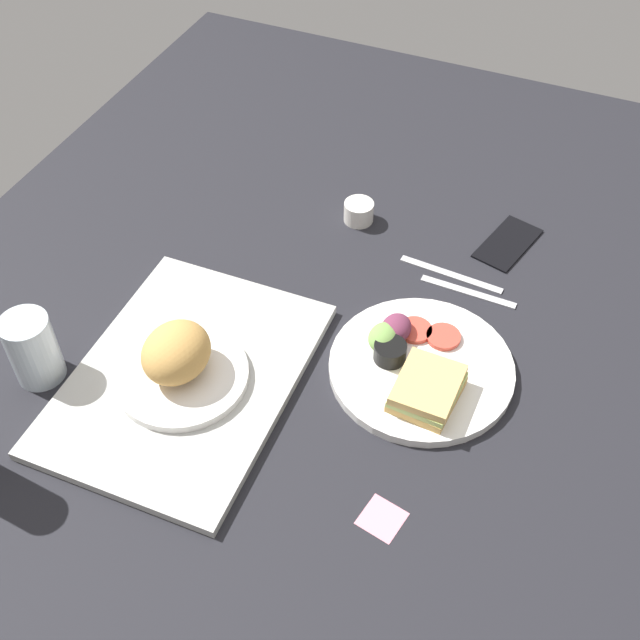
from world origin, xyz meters
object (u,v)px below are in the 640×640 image
object	(u,v)px
knife	(451,274)
cell_phone	(508,243)
fork	(468,291)
serving_tray	(186,377)
plate_with_salad	(418,366)
espresso_cup	(359,212)
bread_plate_near	(178,361)
sticky_note	(382,518)
drinking_glass	(33,349)

from	to	relation	value
knife	cell_phone	world-z (taller)	cell_phone
fork	cell_phone	xyz separation A→B (cm)	(15.01, -3.20, 0.15)
serving_tray	plate_with_salad	size ratio (longest dim) A/B	1.54
espresso_cup	knife	xyz separation A→B (cm)	(-7.58, -20.60, -1.75)
plate_with_salad	fork	size ratio (longest dim) A/B	1.72
serving_tray	bread_plate_near	size ratio (longest dim) A/B	2.17
fork	sticky_note	bearing A→B (deg)	93.05
serving_tray	plate_with_salad	xyz separation A→B (cm)	(15.75, -32.85, 0.88)
plate_with_salad	sticky_note	distance (cm)	26.55
cell_phone	espresso_cup	bearing A→B (deg)	113.79
serving_tray	plate_with_salad	world-z (taller)	plate_with_salad
bread_plate_near	cell_phone	distance (cm)	65.06
drinking_glass	knife	world-z (taller)	drinking_glass
bread_plate_near	serving_tray	bearing A→B (deg)	-31.11
espresso_cup	knife	world-z (taller)	espresso_cup
drinking_glass	espresso_cup	bearing A→B (deg)	-30.54
serving_tray	drinking_glass	size ratio (longest dim) A/B	3.74
bread_plate_near	drinking_glass	size ratio (longest dim) A/B	1.72
drinking_glass	fork	size ratio (longest dim) A/B	0.71
espresso_cup	sticky_note	distance (cm)	63.08
espresso_cup	fork	size ratio (longest dim) A/B	0.33
fork	cell_phone	world-z (taller)	cell_phone
knife	serving_tray	bearing A→B (deg)	55.56
espresso_cup	fork	bearing A→B (deg)	-113.26
knife	drinking_glass	bearing A→B (deg)	45.70
bread_plate_near	sticky_note	world-z (taller)	bread_plate_near
bread_plate_near	fork	distance (cm)	51.58
serving_tray	espresso_cup	world-z (taller)	espresso_cup
serving_tray	plate_with_salad	distance (cm)	36.45
serving_tray	fork	bearing A→B (deg)	-44.08
serving_tray	sticky_note	distance (cm)	38.07
knife	plate_with_salad	bearing A→B (deg)	97.83
espresso_cup	knife	size ratio (longest dim) A/B	0.29
plate_with_salad	drinking_glass	world-z (taller)	drinking_glass
sticky_note	plate_with_salad	bearing A→B (deg)	8.11
plate_with_salad	fork	bearing A→B (deg)	-6.65
sticky_note	drinking_glass	bearing A→B (deg)	87.32
plate_with_salad	cell_phone	world-z (taller)	plate_with_salad
sticky_note	serving_tray	bearing A→B (deg)	74.01
fork	sticky_note	world-z (taller)	fork
drinking_glass	knife	size ratio (longest dim) A/B	0.63
fork	knife	world-z (taller)	same
espresso_cup	sticky_note	size ratio (longest dim) A/B	1.00
sticky_note	fork	bearing A→B (deg)	1.62
sticky_note	cell_phone	bearing A→B (deg)	-1.73
drinking_glass	cell_phone	distance (cm)	84.54
espresso_cup	cell_phone	distance (cm)	28.20
serving_tray	drinking_glass	distance (cm)	23.58
serving_tray	cell_phone	bearing A→B (deg)	-36.80
drinking_glass	fork	distance (cm)	72.26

